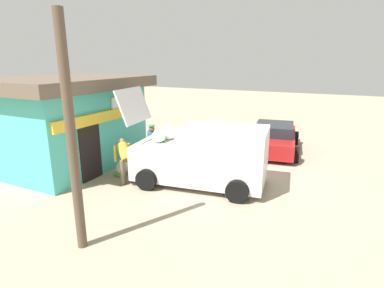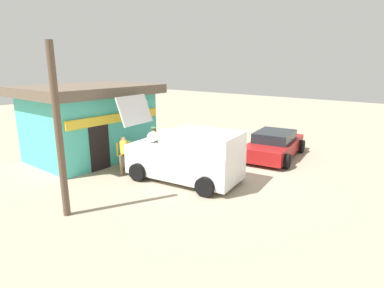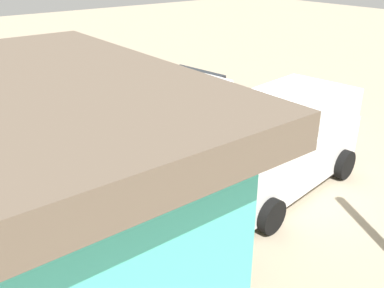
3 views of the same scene
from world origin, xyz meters
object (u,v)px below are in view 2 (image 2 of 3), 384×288
storefront_bar (90,121)px  unloaded_banana_pile (128,162)px  paint_bucket (167,156)px  parked_sedan (274,145)px  vendor_standing (154,143)px  customer_bending (125,153)px  delivery_van (187,155)px

storefront_bar → unloaded_banana_pile: bearing=-90.4°
paint_bucket → unloaded_banana_pile: bearing=164.9°
parked_sedan → paint_bucket: bearing=133.2°
storefront_bar → vendor_standing: 3.30m
vendor_standing → customer_bending: vendor_standing is taller
parked_sedan → vendor_standing: bearing=139.2°
parked_sedan → vendor_standing: size_ratio=2.70×
delivery_van → vendor_standing: size_ratio=2.96×
vendor_standing → unloaded_banana_pile: size_ratio=1.68×
parked_sedan → vendor_standing: 5.55m
storefront_bar → paint_bucket: size_ratio=16.72×
paint_bucket → delivery_van: bearing=-121.6°
storefront_bar → unloaded_banana_pile: (-0.02, -2.53, -1.48)m
delivery_van → paint_bucket: bearing=58.4°
vendor_standing → paint_bucket: vendor_standing is taller
parked_sedan → paint_bucket: (-3.40, 3.61, -0.41)m
parked_sedan → customer_bending: 6.86m
vendor_standing → customer_bending: (-1.61, 0.01, -0.06)m
customer_bending → unloaded_banana_pile: (0.55, 0.49, -0.62)m
storefront_bar → parked_sedan: 8.54m
delivery_van → customer_bending: delivery_van is taller
storefront_bar → delivery_van: (0.38, -5.41, -0.76)m
storefront_bar → paint_bucket: (1.84, -3.03, -1.55)m
customer_bending → vendor_standing: bearing=-0.4°
customer_bending → paint_bucket: customer_bending is taller
vendor_standing → unloaded_banana_pile: 1.36m
delivery_van → vendor_standing: delivery_van is taller
unloaded_banana_pile → paint_bucket: size_ratio=2.88×
parked_sedan → customer_bending: bearing=148.0°
paint_bucket → storefront_bar: bearing=121.3°
vendor_standing → customer_bending: size_ratio=1.13×
storefront_bar → customer_bending: storefront_bar is taller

